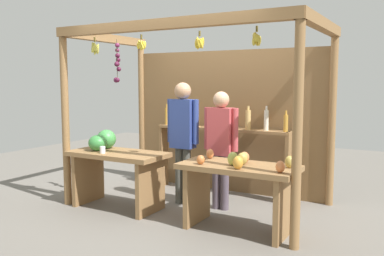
# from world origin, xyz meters

# --- Properties ---
(ground_plane) EXTENTS (12.00, 12.00, 0.00)m
(ground_plane) POSITION_xyz_m (0.00, 0.00, 0.00)
(ground_plane) COLOR slate
(ground_plane) RESTS_ON ground
(market_stall) EXTENTS (3.27, 1.84, 2.39)m
(market_stall) POSITION_xyz_m (-0.01, 0.41, 1.38)
(market_stall) COLOR olive
(market_stall) RESTS_ON ground
(fruit_counter_left) EXTENTS (1.32, 0.66, 1.02)m
(fruit_counter_left) POSITION_xyz_m (-0.94, -0.63, 0.62)
(fruit_counter_left) COLOR olive
(fruit_counter_left) RESTS_ON ground
(fruit_counter_right) EXTENTS (1.32, 0.64, 0.91)m
(fruit_counter_right) POSITION_xyz_m (0.88, -0.65, 0.57)
(fruit_counter_right) COLOR olive
(fruit_counter_right) RESTS_ON ground
(bottle_shelf_unit) EXTENTS (2.10, 0.22, 1.35)m
(bottle_shelf_unit) POSITION_xyz_m (0.04, 0.65, 0.81)
(bottle_shelf_unit) COLOR olive
(bottle_shelf_unit) RESTS_ON ground
(vendor_man) EXTENTS (0.48, 0.23, 1.67)m
(vendor_man) POSITION_xyz_m (-0.20, -0.07, 1.01)
(vendor_man) COLOR #4D4F47
(vendor_man) RESTS_ON ground
(vendor_woman) EXTENTS (0.48, 0.21, 1.56)m
(vendor_woman) POSITION_xyz_m (0.36, -0.04, 0.93)
(vendor_woman) COLOR #574A57
(vendor_woman) RESTS_ON ground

